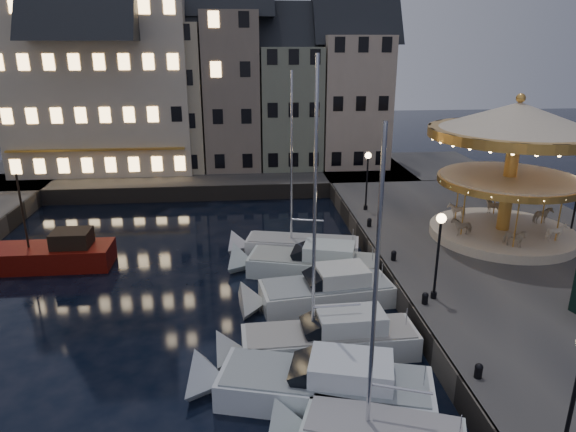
{
  "coord_description": "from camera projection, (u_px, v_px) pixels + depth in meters",
  "views": [
    {
      "loc": [
        -1.62,
        -19.82,
        12.66
      ],
      "look_at": [
        1.0,
        8.0,
        3.2
      ],
      "focal_mm": 32.0,
      "sensor_mm": 36.0,
      "label": 1
    }
  ],
  "objects": [
    {
      "name": "streetlamp_b",
      "position": [
        439.0,
        244.0,
        23.19
      ],
      "size": [
        0.44,
        0.44,
        4.17
      ],
      "color": "black",
      "rests_on": "quay_east"
    },
    {
      "name": "quaywall_n",
      "position": [
        189.0,
        194.0,
        42.9
      ],
      "size": [
        48.0,
        0.15,
        1.3
      ],
      "primitive_type": "cube",
      "color": "#47423A",
      "rests_on": "ground"
    },
    {
      "name": "motorboat_b",
      "position": [
        314.0,
        386.0,
        18.92
      ],
      "size": [
        8.89,
        4.67,
        2.15
      ],
      "color": "silver",
      "rests_on": "ground"
    },
    {
      "name": "townhouse_nb",
      "position": [
        103.0,
        93.0,
        47.28
      ],
      "size": [
        6.16,
        8.0,
        13.8
      ],
      "color": "slate",
      "rests_on": "quay_north"
    },
    {
      "name": "townhouse_nf",
      "position": [
        352.0,
        91.0,
        49.35
      ],
      "size": [
        6.82,
        8.0,
        13.8
      ],
      "color": "tan",
      "rests_on": "quay_north"
    },
    {
      "name": "quay_north",
      "position": [
        173.0,
        177.0,
        48.38
      ],
      "size": [
        44.0,
        12.0,
        1.3
      ],
      "primitive_type": "cube",
      "color": "#474442",
      "rests_on": "ground"
    },
    {
      "name": "townhouse_ne",
      "position": [
        289.0,
        97.0,
        48.98
      ],
      "size": [
        6.16,
        8.0,
        12.8
      ],
      "color": "slate",
      "rests_on": "quay_north"
    },
    {
      "name": "motorboat_e",
      "position": [
        306.0,
        264.0,
        29.34
      ],
      "size": [
        8.43,
        4.55,
        2.15
      ],
      "color": "silver",
      "rests_on": "ground"
    },
    {
      "name": "streetlamp_c",
      "position": [
        367.0,
        173.0,
        35.92
      ],
      "size": [
        0.44,
        0.44,
        4.17
      ],
      "color": "black",
      "rests_on": "quay_east"
    },
    {
      "name": "bollard_a",
      "position": [
        479.0,
        370.0,
        18.25
      ],
      "size": [
        0.3,
        0.3,
        0.57
      ],
      "color": "black",
      "rests_on": "quay_east"
    },
    {
      "name": "red_fishing_boat",
      "position": [
        51.0,
        256.0,
        30.31
      ],
      "size": [
        7.35,
        2.55,
        5.91
      ],
      "color": "#650D07",
      "rests_on": "ground"
    },
    {
      "name": "hotel_corner",
      "position": [
        102.0,
        76.0,
        46.8
      ],
      "size": [
        17.6,
        9.0,
        16.8
      ],
      "color": "beige",
      "rests_on": "quay_north"
    },
    {
      "name": "motorboat_c",
      "position": [
        320.0,
        341.0,
        21.73
      ],
      "size": [
        8.49,
        2.46,
        11.27
      ],
      "color": "silver",
      "rests_on": "ground"
    },
    {
      "name": "motorboat_f",
      "position": [
        293.0,
        247.0,
        32.05
      ],
      "size": [
        7.99,
        3.71,
        10.59
      ],
      "color": "silver",
      "rests_on": "ground"
    },
    {
      "name": "ground",
      "position": [
        283.0,
        342.0,
        22.89
      ],
      "size": [
        160.0,
        160.0,
        0.0
      ],
      "primitive_type": "plane",
      "color": "black",
      "rests_on": "ground"
    },
    {
      "name": "townhouse_nd",
      "position": [
        231.0,
        81.0,
        48.01
      ],
      "size": [
        5.5,
        8.0,
        15.8
      ],
      "color": "gray",
      "rests_on": "quay_north"
    },
    {
      "name": "bollard_d",
      "position": [
        369.0,
        222.0,
        33.34
      ],
      "size": [
        0.3,
        0.3,
        0.57
      ],
      "color": "black",
      "rests_on": "quay_east"
    },
    {
      "name": "townhouse_na",
      "position": [
        43.0,
        99.0,
        46.96
      ],
      "size": [
        5.5,
        8.0,
        12.8
      ],
      "color": "gray",
      "rests_on": "quay_north"
    },
    {
      "name": "bollard_c",
      "position": [
        394.0,
        255.0,
        28.15
      ],
      "size": [
        0.3,
        0.3,
        0.57
      ],
      "color": "black",
      "rests_on": "quay_east"
    },
    {
      "name": "townhouse_nc",
      "position": [
        170.0,
        87.0,
        47.66
      ],
      "size": [
        6.82,
        8.0,
        14.8
      ],
      "color": "tan",
      "rests_on": "quay_north"
    },
    {
      "name": "quaywall_e",
      "position": [
        380.0,
        267.0,
        28.88
      ],
      "size": [
        0.15,
        44.0,
        1.3
      ],
      "primitive_type": "cube",
      "color": "#47423A",
      "rests_on": "ground"
    },
    {
      "name": "motorboat_d",
      "position": [
        318.0,
        293.0,
        25.95
      ],
      "size": [
        7.75,
        3.37,
        2.15
      ],
      "color": "silver",
      "rests_on": "ground"
    },
    {
      "name": "bollard_b",
      "position": [
        425.0,
        298.0,
        23.44
      ],
      "size": [
        0.3,
        0.3,
        0.57
      ],
      "color": "black",
      "rests_on": "quay_east"
    },
    {
      "name": "carousel",
      "position": [
        514.0,
        145.0,
        29.79
      ],
      "size": [
        9.9,
        9.9,
        8.66
      ],
      "color": "beige",
      "rests_on": "quay_east"
    },
    {
      "name": "quay_east",
      "position": [
        515.0,
        262.0,
        29.59
      ],
      "size": [
        16.0,
        56.0,
        1.3
      ],
      "primitive_type": "cube",
      "color": "#474442",
      "rests_on": "ground"
    }
  ]
}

